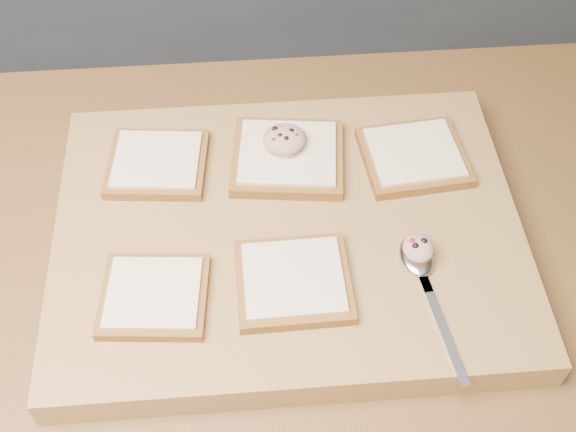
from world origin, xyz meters
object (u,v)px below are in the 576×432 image
object	(u,v)px
bread_far_center	(288,157)
tuna_salad_dollop	(284,139)
cutting_board	(288,235)
spoon	(420,267)

from	to	relation	value
bread_far_center	tuna_salad_dollop	bearing A→B (deg)	109.54
bread_far_center	cutting_board	bearing A→B (deg)	-94.30
cutting_board	bread_far_center	world-z (taller)	bread_far_center
bread_far_center	spoon	bearing A→B (deg)	-52.28
cutting_board	bread_far_center	xyz separation A→B (m)	(0.01, 0.09, 0.03)
bread_far_center	spoon	distance (m)	0.21
tuna_salad_dollop	spoon	xyz separation A→B (m)	(0.13, -0.18, -0.03)
cutting_board	tuna_salad_dollop	xyz separation A→B (m)	(0.00, 0.10, 0.05)
cutting_board	spoon	world-z (taller)	spoon
spoon	bread_far_center	bearing A→B (deg)	127.72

